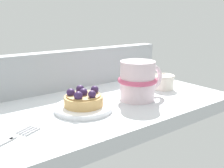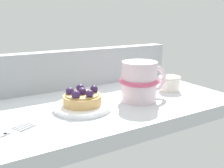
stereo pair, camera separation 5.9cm
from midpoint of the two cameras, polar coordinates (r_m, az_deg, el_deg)
name	(u,v)px [view 1 (the left image)]	position (r cm, az deg, el deg)	size (l,w,h in cm)	color
ground_plane	(89,110)	(61.41, -7.92, -5.82)	(68.90, 34.44, 3.21)	silver
window_rail_back	(59,71)	(72.71, -13.94, 2.80)	(67.52, 4.10, 10.60)	#9EA3A8
dessert_plate	(84,108)	(57.04, -9.16, -5.27)	(12.66, 12.66, 1.05)	white
raspberry_tart	(83,99)	(56.38, -9.27, -3.30)	(8.36, 8.36, 3.95)	tan
coffee_mug	(138,80)	(62.35, 3.15, 0.76)	(13.13, 9.57, 9.50)	silver
sugar_bowl	(164,81)	(72.89, 9.03, 0.53)	(6.16, 6.16, 3.98)	silver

